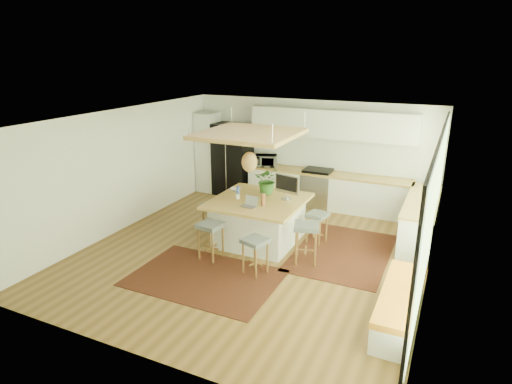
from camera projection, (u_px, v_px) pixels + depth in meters
The scene contains 34 objects.
floor at pixel (255, 252), 8.80m from camera, with size 7.00×7.00×0.00m, color brown.
ceiling at pixel (254, 118), 7.96m from camera, with size 7.00×7.00×0.00m, color white.
wall_back at pixel (311, 152), 11.39m from camera, with size 6.50×6.50×0.00m, color white.
wall_front at pixel (134, 265), 5.36m from camera, with size 6.50×6.50×0.00m, color white.
wall_left at pixel (123, 170), 9.69m from camera, with size 7.00×7.00×0.00m, color white.
wall_right at pixel (435, 214), 7.07m from camera, with size 7.00×7.00×0.00m, color white.
window_wall at pixel (433, 211), 7.07m from camera, with size 0.10×6.20×2.60m, color black, non-canonical shape.
pantry at pixel (208, 152), 12.38m from camera, with size 0.55×0.60×2.25m, color white.
back_counter_base at pixel (326, 191), 11.18m from camera, with size 4.20×0.60×0.88m, color white.
back_counter_top at pixel (327, 174), 11.04m from camera, with size 4.24×0.64×0.05m, color #A9863C.
backsplash at pixel (331, 154), 11.16m from camera, with size 4.20×0.02×0.80m, color white.
upper_cabinets at pixel (331, 124), 10.77m from camera, with size 4.20×0.34×0.70m, color white.
range at pixel (317, 188), 11.26m from camera, with size 0.76×0.62×1.00m, color #A5A5AA, non-canonical shape.
right_counter_base at pixel (420, 221), 9.20m from camera, with size 0.60×2.50×0.88m, color white.
right_counter_top at pixel (422, 201), 9.06m from camera, with size 0.64×2.54×0.05m, color #A9863C.
window_bench at pixel (399, 305), 6.50m from camera, with size 0.52×2.00×0.50m, color white, non-canonical shape.
ceiling_panel at pixel (249, 147), 8.63m from camera, with size 1.86×1.86×0.80m, color #A9863C, non-canonical shape.
rug_near at pixel (205, 278), 7.78m from camera, with size 2.60×1.80×0.01m, color black.
rug_right at pixel (343, 252), 8.77m from camera, with size 1.80×2.60×0.01m, color black.
fridge at pixel (233, 162), 12.14m from camera, with size 0.99×0.78×2.00m, color black, non-canonical shape.
island at pixel (258, 220), 9.17m from camera, with size 1.85×1.85×0.93m, color #A9863C, non-canonical shape.
stool_near_left at pixel (211, 242), 8.42m from camera, with size 0.44×0.44×0.74m, color #4D5455, non-canonical shape.
stool_near_right at pixel (255, 256), 7.84m from camera, with size 0.41×0.41×0.69m, color #4D5455, non-canonical shape.
stool_right_front at pixel (306, 245), 8.27m from camera, with size 0.46×0.46×0.78m, color #4D5455, non-canonical shape.
stool_right_back at pixel (317, 227), 9.12m from camera, with size 0.39×0.39×0.66m, color #4D5455, non-canonical shape.
stool_left_side at pixel (213, 216), 9.72m from camera, with size 0.39×0.39×0.66m, color #4D5455, non-canonical shape.
laptop at pixel (248, 201), 8.58m from camera, with size 0.30×0.31×0.22m, color #A5A5AA, non-canonical shape.
monitor at pixel (287, 187), 8.98m from camera, with size 0.57×0.21×0.53m, color #A5A5AA, non-canonical shape.
microwave at pixel (266, 159), 11.62m from camera, with size 0.55×0.31×0.37m, color #A5A5AA.
island_plant at pixel (268, 183), 9.35m from camera, with size 0.54×0.60×0.47m, color #1E4C19.
island_bowl at pixel (236, 190), 9.59m from camera, with size 0.24×0.24×0.06m, color silver.
island_bottle_0 at pixel (237, 191), 9.30m from camera, with size 0.07×0.07×0.19m, color blue.
island_bottle_1 at pixel (238, 195), 9.03m from camera, with size 0.07×0.07×0.19m, color white.
island_bottle_2 at pixel (264, 201), 8.64m from camera, with size 0.07×0.07×0.19m, color #945431.
Camera 1 is at (3.41, -7.23, 3.87)m, focal length 30.50 mm.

